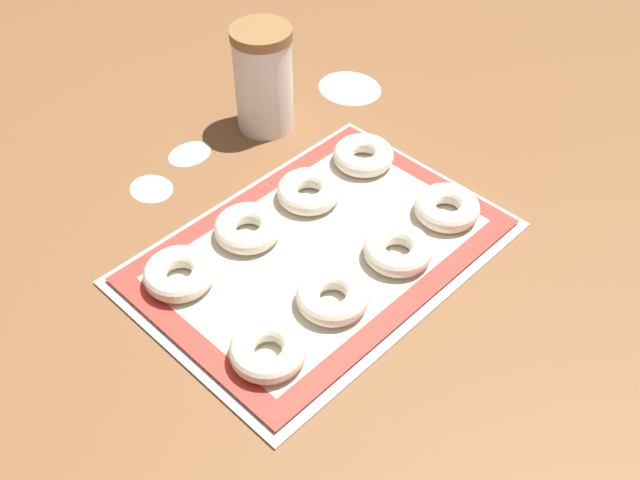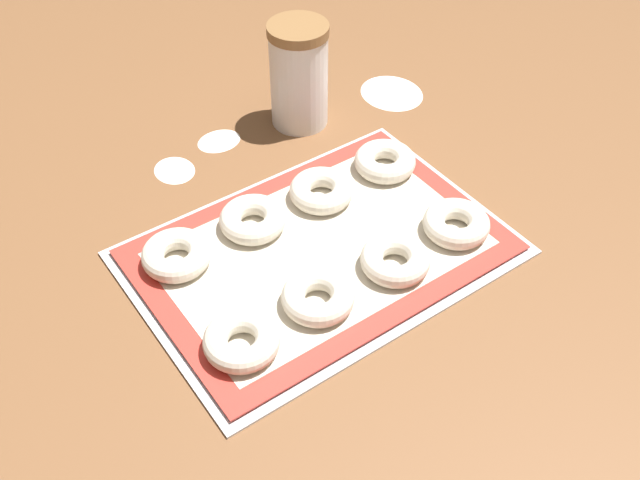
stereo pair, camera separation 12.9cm
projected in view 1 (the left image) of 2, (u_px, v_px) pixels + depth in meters
The scene contains 15 objects.
ground_plane at pixel (311, 261), 1.01m from camera, with size 2.80×2.80×0.00m, color brown.
baking_tray at pixel (320, 252), 1.02m from camera, with size 0.50×0.35×0.01m.
baking_mat at pixel (320, 249), 1.02m from camera, with size 0.47×0.32×0.00m.
bagel_front_far_left at pixel (268, 350), 0.87m from camera, with size 0.09×0.09×0.03m.
bagel_front_mid_left at pixel (333, 296), 0.93m from camera, with size 0.09×0.09×0.03m.
bagel_front_mid_right at pixel (398, 250), 0.99m from camera, with size 0.09×0.09×0.03m.
bagel_front_far_right at pixel (447, 208), 1.05m from camera, with size 0.09×0.09×0.03m.
bagel_back_far_left at pixel (179, 274), 0.96m from camera, with size 0.09×0.09×0.03m.
bagel_back_mid_left at pixel (248, 228), 1.02m from camera, with size 0.09×0.09×0.03m.
bagel_back_mid_right at pixel (309, 191), 1.08m from camera, with size 0.09×0.09×0.03m.
bagel_back_far_right at pixel (363, 155), 1.14m from camera, with size 0.09×0.09×0.03m.
flour_canister at pixel (264, 79), 1.18m from camera, with size 0.10×0.10×0.17m.
flour_patch_near at pixel (350, 87), 1.31m from camera, with size 0.10×0.12×0.00m.
flour_patch_far at pixel (151, 188), 1.12m from camera, with size 0.06×0.07×0.00m.
flour_patch_side at pixel (190, 153), 1.18m from camera, with size 0.07×0.06×0.00m.
Camera 1 is at (-0.49, -0.50, 0.73)m, focal length 42.00 mm.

